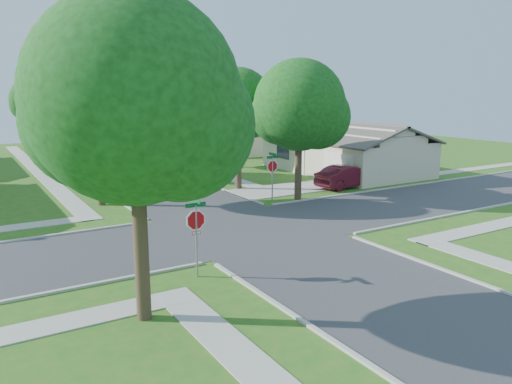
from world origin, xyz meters
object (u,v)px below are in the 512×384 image
Objects in this scene: car_driveway at (347,176)px; tree_e_near at (239,107)px; tree_e_far at (127,97)px; tree_ne_corner at (300,109)px; tree_w_near at (96,101)px; stop_sign_ne at (272,168)px; tree_sw_corner at (136,108)px; stop_sign_sw at (196,223)px; car_curb_west at (60,142)px; house_ne_near at (344,154)px; tree_w_far at (34,103)px; car_curb_east at (167,162)px; tree_w_mid at (58,93)px; house_ne_far at (239,137)px; tree_e_mid at (172,96)px.

tree_e_near is at bearing 58.87° from car_driveway.
tree_ne_corner is at bearing -86.91° from tree_e_far.
car_driveway is (16.14, -3.51, -5.32)m from tree_w_near.
stop_sign_ne is 17.38m from tree_sw_corner.
stop_sign_sw is 19.18m from car_driveway.
tree_sw_corner is at bearing -136.06° from stop_sign_ne.
car_curb_west is at bearing 82.76° from tree_sw_corner.
house_ne_near is at bearing -63.97° from tree_e_far.
car_driveway is (5.14, 1.29, -4.80)m from tree_ne_corner.
tree_sw_corner is 2.20× the size of car_curb_west.
tree_w_far is 41.10m from tree_sw_corner.
car_curb_west is (-7.56, 37.89, -4.96)m from tree_ne_corner.
tree_w_near is at bearing -131.98° from car_curb_east.
tree_w_mid reaches higher than tree_e_near.
tree_w_mid is (0.00, 12.00, 0.37)m from tree_w_near.
house_ne_far is at bearing 65.07° from stop_sign_ne.
house_ne_far is 2.82× the size of car_driveway.
tree_e_near is at bearing -169.96° from house_ne_near.
stop_sign_sw is 0.34× the size of tree_ne_corner.
car_curb_west is (-4.40, 23.50, -0.17)m from car_curb_east.
tree_e_far reaches higher than tree_w_far.
tree_e_mid reaches higher than car_driveway.
house_ne_near reaches higher than car_driveway.
tree_w_far is at bearing 90.05° from tree_w_mid.
house_ne_near is (11.23, -10.01, -4.74)m from tree_e_mid.
tree_w_mid is at bearing 154.12° from house_ne_near.
car_curb_west is at bearing 15.46° from car_driveway.
tree_w_far is at bearing 166.36° from house_ne_far.
tree_w_near reaches higher than stop_sign_sw.
tree_e_mid is 2.12× the size of car_curb_west.
car_driveway is at bearing -12.25° from tree_w_near.
tree_e_far reaches higher than tree_ne_corner.
car_curb_east is at bearing 149.28° from house_ne_near.
house_ne_near is 1.00× the size of house_ne_far.
tree_w_mid is (-9.40, 0.00, 0.24)m from tree_e_mid.
tree_e_mid is 15.77m from house_ne_near.
tree_w_far is at bearing 90.01° from tree_w_near.
tree_sw_corner is (-12.14, -11.69, 4.23)m from stop_sign_ne.
tree_ne_corner is (1.66, -0.49, 3.56)m from stop_sign_ne.
tree_w_far is (-0.01, 13.00, -0.98)m from tree_w_mid.
tree_w_far reaches higher than car_driveway.
car_curb_east is 1.08× the size of car_curb_west.
stop_sign_sw is 0.22× the size of house_ne_near.
stop_sign_ne reaches higher than car_curb_east.
tree_e_mid is 17.77m from car_driveway.
stop_sign_ne is at bearing -114.93° from house_ne_far.
stop_sign_sw is 5.54m from tree_sw_corner.
stop_sign_sw is 0.31× the size of tree_sw_corner.
tree_sw_corner reaches higher than house_ne_near.
tree_ne_corner reaches higher than car_driveway.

